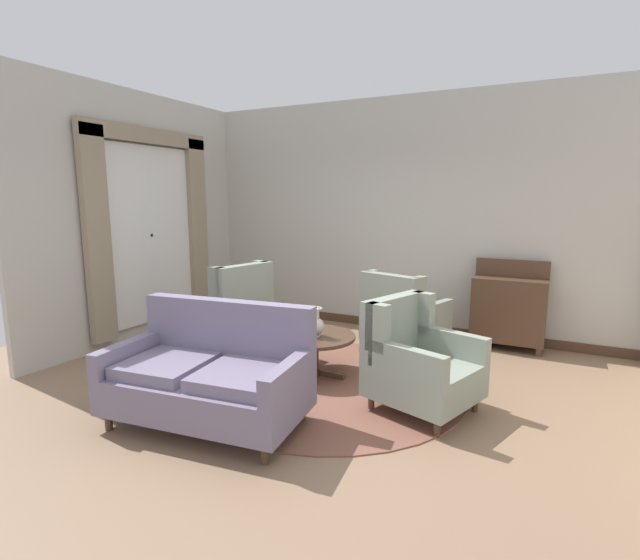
# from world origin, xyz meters

# --- Properties ---
(ground) EXTENTS (8.41, 8.41, 0.00)m
(ground) POSITION_xyz_m (0.00, 0.00, 0.00)
(ground) COLOR #896B51
(wall_back) EXTENTS (6.17, 0.08, 3.21)m
(wall_back) POSITION_xyz_m (0.00, 2.63, 1.61)
(wall_back) COLOR #BCB7AD
(wall_back) RESTS_ON ground
(wall_left) EXTENTS (0.08, 3.69, 3.21)m
(wall_left) POSITION_xyz_m (-3.00, 0.79, 1.61)
(wall_left) COLOR #BCB7AD
(wall_left) RESTS_ON ground
(baseboard_back) EXTENTS (6.01, 0.03, 0.12)m
(baseboard_back) POSITION_xyz_m (0.00, 2.58, 0.06)
(baseboard_back) COLOR #4C3323
(baseboard_back) RESTS_ON ground
(area_rug) EXTENTS (2.75, 2.75, 0.01)m
(area_rug) POSITION_xyz_m (0.00, 0.30, 0.01)
(area_rug) COLOR brown
(area_rug) RESTS_ON ground
(window_with_curtains) EXTENTS (0.12, 2.06, 2.62)m
(window_with_curtains) POSITION_xyz_m (-2.91, 0.87, 1.52)
(window_with_curtains) COLOR silver
(coffee_table) EXTENTS (0.87, 0.87, 0.44)m
(coffee_table) POSITION_xyz_m (-0.25, 0.48, 0.36)
(coffee_table) COLOR #4C3323
(coffee_table) RESTS_ON ground
(porcelain_vase) EXTENTS (0.19, 0.19, 0.31)m
(porcelain_vase) POSITION_xyz_m (-0.21, 0.43, 0.57)
(porcelain_vase) COLOR beige
(porcelain_vase) RESTS_ON coffee_table
(settee) EXTENTS (1.70, 1.03, 0.99)m
(settee) POSITION_xyz_m (-0.51, -0.88, 0.41)
(settee) COLOR slate
(settee) RESTS_ON ground
(armchair_near_window) EXTENTS (1.01, 1.08, 0.98)m
(armchair_near_window) POSITION_xyz_m (0.33, 1.68, 0.42)
(armchair_near_window) COLOR gray
(armchair_near_window) RESTS_ON ground
(armchair_foreground_right) EXTENTS (0.95, 0.93, 1.11)m
(armchair_foreground_right) POSITION_xyz_m (-1.45, 0.66, 0.46)
(armchair_foreground_right) COLOR gray
(armchair_foreground_right) RESTS_ON ground
(armchair_near_sideboard) EXTENTS (1.03, 1.00, 0.98)m
(armchair_near_sideboard) POSITION_xyz_m (0.94, 0.16, 0.43)
(armchair_near_sideboard) COLOR gray
(armchair_near_sideboard) RESTS_ON ground
(sideboard) EXTENTS (0.86, 0.34, 1.10)m
(sideboard) POSITION_xyz_m (1.48, 2.34, 0.51)
(sideboard) COLOR #4C3323
(sideboard) RESTS_ON ground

